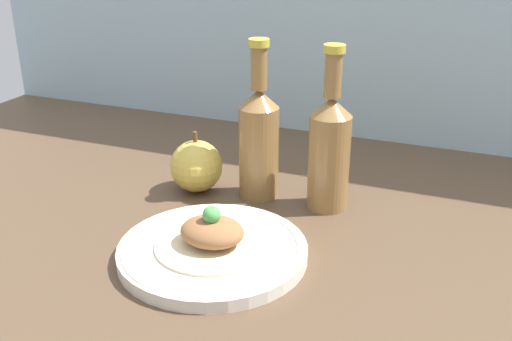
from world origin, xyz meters
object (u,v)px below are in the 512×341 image
at_px(plated_food, 212,235).
at_px(plate, 213,250).
at_px(cider_bottle_left, 259,138).
at_px(cider_bottle_right, 329,148).
at_px(apple, 196,166).

bearing_deg(plated_food, plate, 90.00).
bearing_deg(cider_bottle_left, cider_bottle_right, 0.00).
xyz_separation_m(plated_food, cider_bottle_left, (-0.02, 0.21, 0.07)).
relative_size(plate, plated_food, 1.65).
distance_m(cider_bottle_left, apple, 0.12).
height_order(plated_food, apple, apple).
bearing_deg(plated_food, apple, 122.62).
distance_m(plate, cider_bottle_right, 0.25).
distance_m(plated_food, apple, 0.23).
distance_m(cider_bottle_left, cider_bottle_right, 0.12).
distance_m(plate, apple, 0.23).
bearing_deg(plate, apple, 122.62).
distance_m(plate, plated_food, 0.02).
height_order(plate, cider_bottle_left, cider_bottle_left).
height_order(cider_bottle_left, apple, cider_bottle_left).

